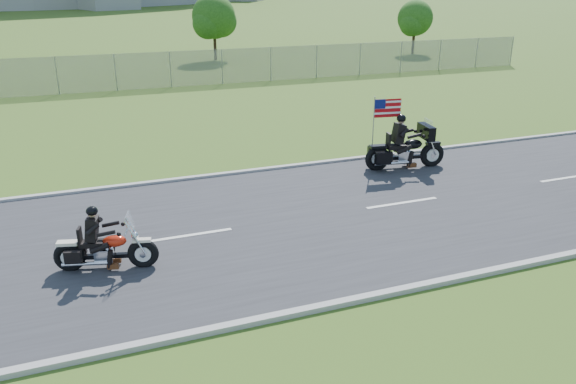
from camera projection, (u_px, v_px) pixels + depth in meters
name	position (u px, v px, depth m)	size (l,w,h in m)	color
ground	(265.00, 225.00, 14.27)	(420.00, 420.00, 0.00)	#40591B
road	(265.00, 225.00, 14.26)	(120.00, 8.00, 0.04)	#28282B
curb_north	(225.00, 174.00, 17.79)	(120.00, 0.18, 0.12)	#9E9B93
curb_south	(332.00, 305.00, 10.71)	(120.00, 0.18, 0.12)	#9E9B93
fence	(57.00, 76.00, 29.75)	(60.00, 0.03, 2.00)	gray
tree_fence_near	(214.00, 19.00, 41.43)	(3.52, 3.28, 4.75)	#382316
tree_fence_far	(415.00, 20.00, 45.03)	(3.08, 2.87, 4.20)	#382316
motorcycle_lead	(104.00, 250.00, 11.94)	(2.18, 0.90, 1.49)	black
motorcycle_follow	(405.00, 151.00, 18.23)	(2.74, 1.01, 2.29)	black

